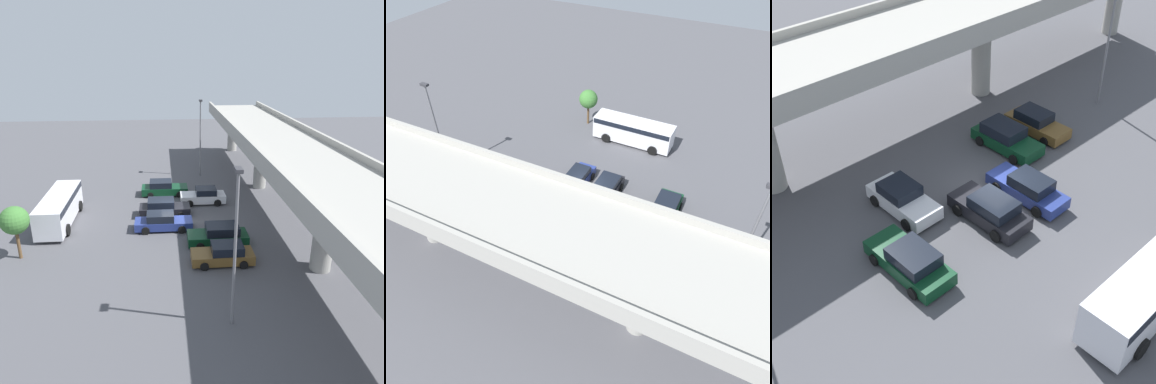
{
  "view_description": "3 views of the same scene",
  "coord_description": "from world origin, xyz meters",
  "views": [
    {
      "loc": [
        30.31,
        -1.03,
        14.14
      ],
      "look_at": [
        -1.53,
        1.55,
        2.23
      ],
      "focal_mm": 35.0,
      "sensor_mm": 36.0,
      "label": 1
    },
    {
      "loc": [
        -10.78,
        22.53,
        22.54
      ],
      "look_at": [
        0.21,
        0.93,
        1.23
      ],
      "focal_mm": 35.0,
      "sensor_mm": 36.0,
      "label": 2
    },
    {
      "loc": [
        -17.66,
        -15.82,
        19.11
      ],
      "look_at": [
        -1.7,
        0.82,
        0.95
      ],
      "focal_mm": 50.0,
      "sensor_mm": 36.0,
      "label": 3
    }
  ],
  "objects": [
    {
      "name": "ground_plane",
      "position": [
        0.0,
        0.0,
        0.0
      ],
      "size": [
        109.36,
        109.36,
        0.0
      ],
      "primitive_type": "plane",
      "color": "#4C4C51"
    },
    {
      "name": "parked_car_4",
      "position": [
        4.29,
        3.2,
        0.76
      ],
      "size": [
        2.2,
        4.7,
        1.6
      ],
      "rotation": [
        0.0,
        0.0,
        -1.57
      ],
      "color": "#0C381E",
      "rests_on": "ground_plane"
    },
    {
      "name": "lamp_post_mid_lot",
      "position": [
        13.55,
        2.55,
        5.22
      ],
      "size": [
        0.7,
        0.35,
        9.03
      ],
      "color": "slate",
      "rests_on": "ground_plane"
    },
    {
      "name": "parked_car_3",
      "position": [
        1.38,
        -1.17,
        0.69
      ],
      "size": [
        2.0,
        4.86,
        1.5
      ],
      "rotation": [
        0.0,
        0.0,
        1.57
      ],
      "color": "navy",
      "rests_on": "ground_plane"
    },
    {
      "name": "shuttle_bus",
      "position": [
        -0.68,
        -10.14,
        1.56
      ],
      "size": [
        8.32,
        2.58,
        2.6
      ],
      "color": "silver",
      "rests_on": "ground_plane"
    },
    {
      "name": "parked_car_5",
      "position": [
        7.17,
        3.11,
        0.69
      ],
      "size": [
        2.03,
        4.44,
        1.49
      ],
      "rotation": [
        0.0,
        0.0,
        -1.57
      ],
      "color": "brown",
      "rests_on": "ground_plane"
    },
    {
      "name": "parked_car_0",
      "position": [
        -7.04,
        -1.02,
        0.71
      ],
      "size": [
        2.21,
        4.8,
        1.53
      ],
      "rotation": [
        0.0,
        0.0,
        1.57
      ],
      "color": "#0C381E",
      "rests_on": "ground_plane"
    },
    {
      "name": "highway_overpass",
      "position": [
        0.0,
        9.68,
        6.03
      ],
      "size": [
        52.45,
        7.34,
        7.4
      ],
      "color": "#9E9B93",
      "rests_on": "ground_plane"
    },
    {
      "name": "parked_car_2",
      "position": [
        -1.56,
        -1.06,
        0.74
      ],
      "size": [
        2.16,
        4.61,
        1.57
      ],
      "rotation": [
        0.0,
        0.0,
        1.57
      ],
      "color": "black",
      "rests_on": "ground_plane"
    },
    {
      "name": "parked_car_1",
      "position": [
        -4.33,
        2.93,
        0.73
      ],
      "size": [
        2.16,
        4.43,
        1.57
      ],
      "rotation": [
        0.0,
        0.0,
        -1.57
      ],
      "color": "silver",
      "rests_on": "ground_plane"
    }
  ]
}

